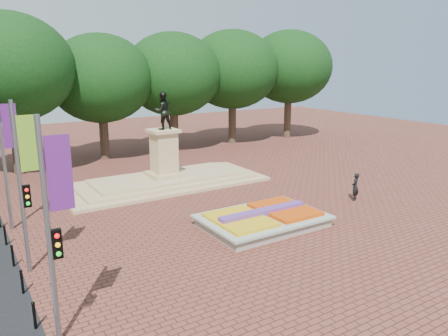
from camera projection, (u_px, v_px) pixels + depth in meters
name	position (u px, v px, depth m)	size (l,w,h in m)	color
ground	(226.00, 218.00, 24.02)	(90.00, 90.00, 0.00)	brown
flower_bed	(263.00, 219.00, 22.82)	(6.30, 4.30, 0.91)	gray
monument	(165.00, 172.00, 30.39)	(14.00, 6.00, 6.40)	tan
tree_row_back	(139.00, 82.00, 38.45)	(44.80, 8.80, 10.43)	#3C2E21
banner_poles	(24.00, 182.00, 16.82)	(0.88, 11.17, 7.00)	slate
bollard_row	(17.00, 267.00, 17.13)	(0.12, 13.12, 0.98)	black
pedestrian	(355.00, 187.00, 26.96)	(0.63, 0.41, 1.72)	black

